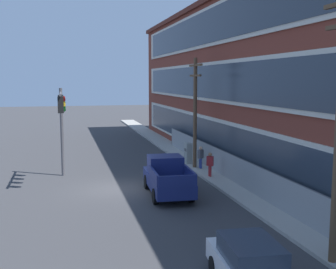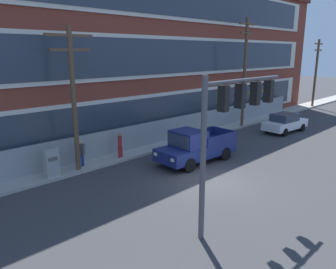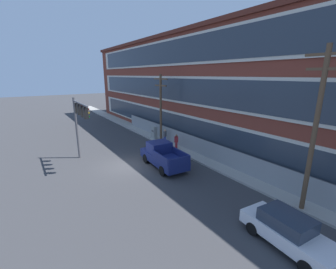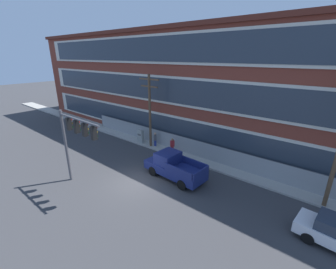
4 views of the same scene
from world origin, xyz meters
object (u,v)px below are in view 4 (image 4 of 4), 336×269
pickup_truck_navy (173,167)px  pedestrian_near_cabinet (172,145)px  traffic_signal_mast (75,134)px  pedestrian_by_fence (155,139)px  utility_pole_near_corner (150,108)px  electrical_cabinet (141,137)px

pickup_truck_navy → pedestrian_near_cabinet: bearing=129.6°
traffic_signal_mast → pedestrian_by_fence: bearing=96.0°
traffic_signal_mast → utility_pole_near_corner: size_ratio=0.74×
traffic_signal_mast → electrical_cabinet: (-2.87, 8.93, -3.42)m
pickup_truck_navy → pedestrian_near_cabinet: size_ratio=3.15×
pedestrian_near_cabinet → utility_pole_near_corner: bearing=-178.2°
traffic_signal_mast → pickup_truck_navy: size_ratio=1.08×
utility_pole_near_corner → pedestrian_by_fence: size_ratio=4.58×
traffic_signal_mast → utility_pole_near_corner: bearing=98.6°
traffic_signal_mast → electrical_cabinet: 9.99m
pickup_truck_navy → utility_pole_near_corner: bearing=149.5°
utility_pole_near_corner → pedestrian_near_cabinet: utility_pole_near_corner is taller
pickup_truck_navy → utility_pole_near_corner: (-5.82, 3.42, 3.37)m
utility_pole_near_corner → electrical_cabinet: 3.81m
electrical_cabinet → pedestrian_by_fence: (1.90, 0.32, 0.14)m
pickup_truck_navy → electrical_cabinet: size_ratio=3.21×
utility_pole_near_corner → electrical_cabinet: size_ratio=4.66×
electrical_cabinet → pedestrian_near_cabinet: bearing=1.4°
electrical_cabinet → pickup_truck_navy: bearing=-24.9°
pickup_truck_navy → electrical_cabinet: bearing=155.1°
utility_pole_near_corner → pedestrian_near_cabinet: (2.91, 0.09, -3.36)m
traffic_signal_mast → pedestrian_by_fence: size_ratio=3.39×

